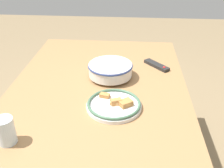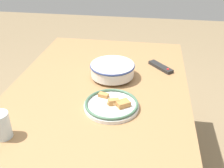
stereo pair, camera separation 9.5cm
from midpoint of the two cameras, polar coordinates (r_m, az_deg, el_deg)
The scene contains 5 objects.
dining_table at distance 1.52m, azimuth -4.68°, elevation -2.86°, with size 1.40×0.99×0.74m.
noodle_bowl at distance 1.53m, azimuth -2.13°, elevation 3.14°, with size 0.26×0.26×0.09m.
food_plate at distance 1.28m, azimuth -1.63°, elevation -4.54°, with size 0.27×0.27×0.05m.
tv_remote at distance 1.69m, azimuth 8.10°, elevation 4.04°, with size 0.17×0.16×0.02m.
drinking_glass at distance 1.16m, azimuth -24.36°, elevation -9.34°, with size 0.07×0.07×0.12m.
Camera 1 is at (1.26, 0.18, 1.49)m, focal length 42.00 mm.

